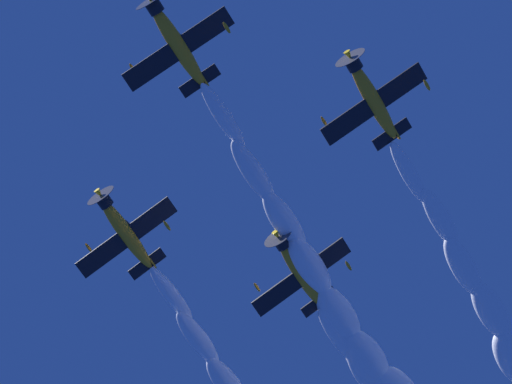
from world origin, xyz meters
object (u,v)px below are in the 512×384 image
object	(u,v)px
airplane_slot_tail	(299,271)
airplane_lead	(176,42)
airplane_right_wingman	(125,231)
airplane_left_wingman	(372,97)

from	to	relation	value
airplane_slot_tail	airplane_lead	bearing A→B (deg)	-95.61
airplane_lead	airplane_right_wingman	distance (m)	16.41
airplane_lead	airplane_left_wingman	bearing A→B (deg)	37.46
airplane_right_wingman	airplane_slot_tail	bearing A→B (deg)	33.39
airplane_lead	airplane_right_wingman	xyz separation A→B (m)	(-9.95, 13.04, -0.61)
airplane_lead	airplane_left_wingman	world-z (taller)	airplane_lead
airplane_right_wingman	airplane_slot_tail	xyz separation A→B (m)	(12.01, 7.91, -1.03)
airplane_lead	airplane_right_wingman	world-z (taller)	airplane_lead
airplane_right_wingman	airplane_left_wingman	bearing A→B (deg)	-9.72
airplane_slot_tail	airplane_right_wingman	bearing A→B (deg)	-146.61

